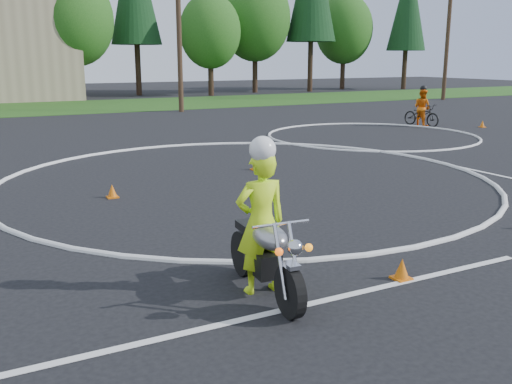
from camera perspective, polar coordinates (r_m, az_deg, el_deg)
name	(u,v)px	position (r m, az deg, el deg)	size (l,w,h in m)	color
ground	(311,206)	(11.75, 5.56, -1.44)	(120.00, 120.00, 0.00)	black
grass_strip	(70,107)	(37.14, -18.09, 8.08)	(120.00, 10.00, 0.02)	#1E4714
course_markings	(292,163)	(16.48, 3.61, 2.90)	(19.05, 19.05, 0.12)	silver
primary_motorcycle	(266,255)	(7.27, 1.01, -6.36)	(0.74, 2.10, 1.10)	black
rider_primary_grp	(261,218)	(7.24, 0.49, -2.66)	(0.71, 0.49, 2.05)	#CBFF1A
rider_second_grp	(422,112)	(26.51, 16.25, 7.71)	(0.91, 1.93, 1.79)	black
traffic_cones	(407,162)	(16.42, 14.88, 2.89)	(19.07, 12.07, 0.30)	#D5620B
treeline	(233,12)	(48.99, -2.29, 17.57)	(38.20, 8.10, 14.52)	#382619
utility_poles	(179,15)	(32.57, -7.75, 17.10)	(41.60, 1.12, 10.00)	#473321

